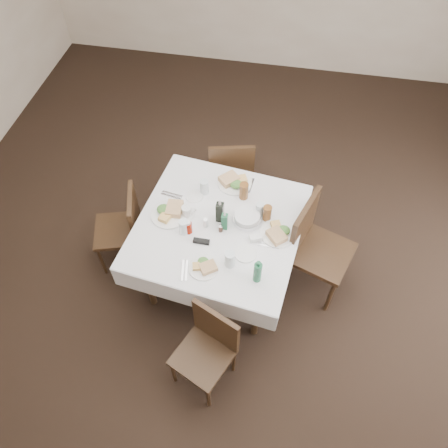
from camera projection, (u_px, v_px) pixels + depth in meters
name	position (u px, v px, depth m)	size (l,w,h in m)	color
ground_plane	(226.00, 273.00, 4.13)	(7.00, 7.00, 0.00)	black
room_shell	(227.00, 135.00, 2.77)	(6.04, 7.04, 2.80)	#BFAA90
dining_table	(219.00, 230.00, 3.59)	(1.46, 1.46, 0.76)	black
chair_north	(231.00, 169.00, 4.26)	(0.51, 0.51, 0.89)	black
chair_south	(209.00, 345.00, 3.22)	(0.51, 0.51, 0.82)	black
chair_east	(313.00, 243.00, 3.65)	(0.60, 0.60, 1.00)	black
chair_west	(125.00, 225.00, 3.87)	(0.50, 0.50, 0.85)	black
meal_north	(234.00, 181.00, 3.78)	(0.30, 0.30, 0.07)	white
meal_south	(204.00, 266.00, 3.27)	(0.23, 0.23, 0.05)	white
meal_east	(278.00, 233.00, 3.45)	(0.28, 0.28, 0.06)	white
meal_west	(170.00, 212.00, 3.57)	(0.31, 0.31, 0.07)	white
side_plate_a	(194.00, 196.00, 3.70)	(0.15, 0.15, 0.01)	white
side_plate_b	(246.00, 253.00, 3.35)	(0.18, 0.18, 0.01)	white
water_n	(204.00, 187.00, 3.68)	(0.07, 0.07, 0.14)	silver
water_s	(230.00, 259.00, 3.24)	(0.08, 0.08, 0.15)	silver
water_e	(260.00, 209.00, 3.54)	(0.07, 0.07, 0.13)	silver
water_w	(184.00, 227.00, 3.43)	(0.07, 0.07, 0.13)	silver
iced_tea_a	(244.00, 191.00, 3.64)	(0.08, 0.08, 0.16)	brown
iced_tea_b	(267.00, 213.00, 3.51)	(0.07, 0.07, 0.15)	brown
bread_basket	(247.00, 218.00, 3.52)	(0.23, 0.23, 0.08)	silver
oil_cruet_dark	(220.00, 211.00, 3.47)	(0.06, 0.06, 0.25)	black
oil_cruet_green	(225.00, 221.00, 3.44)	(0.05, 0.05, 0.20)	#1A6039
ketchup_bottle	(188.00, 227.00, 3.44)	(0.06, 0.06, 0.13)	#961000
salt_shaker	(206.00, 223.00, 3.49)	(0.04, 0.04, 0.09)	white
pepper_shaker	(221.00, 228.00, 3.46)	(0.03, 0.03, 0.07)	#3C2318
coffee_mug	(187.00, 211.00, 3.55)	(0.14, 0.13, 0.10)	white
sunglasses	(201.00, 241.00, 3.41)	(0.13, 0.04, 0.03)	black
green_bottle	(258.00, 272.00, 3.14)	(0.06, 0.06, 0.23)	#1A6039
sugar_caddy	(256.00, 238.00, 3.42)	(0.11, 0.09, 0.05)	white
cutlery_n	(250.00, 185.00, 3.78)	(0.06, 0.18, 0.01)	silver
cutlery_s	(185.00, 270.00, 3.26)	(0.08, 0.19, 0.01)	silver
cutlery_e	(269.00, 245.00, 3.40)	(0.18, 0.05, 0.01)	silver
cutlery_w	(172.00, 195.00, 3.71)	(0.19, 0.08, 0.01)	silver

